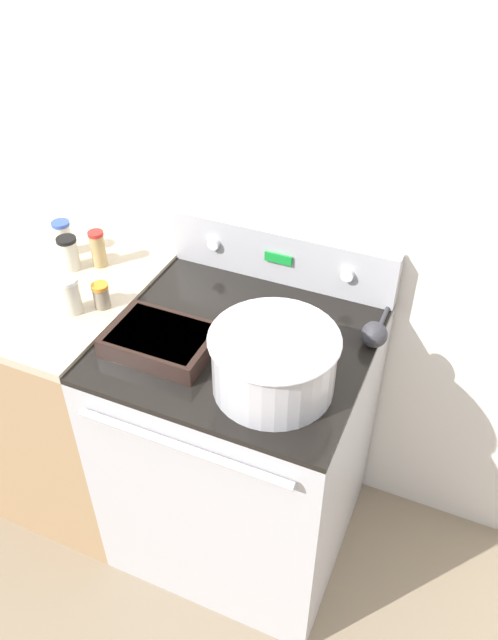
# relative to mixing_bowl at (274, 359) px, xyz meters

# --- Properties ---
(ground_plane) EXTENTS (12.00, 12.00, 0.00)m
(ground_plane) POSITION_rel_mixing_bowl_xyz_m (-0.16, -0.20, -1.02)
(ground_plane) COLOR gray
(kitchen_wall) EXTENTS (8.00, 0.05, 2.50)m
(kitchen_wall) POSITION_rel_mixing_bowl_xyz_m (-0.16, 0.53, 0.23)
(kitchen_wall) COLOR silver
(kitchen_wall) RESTS_ON ground_plane
(stove_range) EXTENTS (0.75, 0.73, 0.92)m
(stove_range) POSITION_rel_mixing_bowl_xyz_m (-0.16, 0.14, -0.56)
(stove_range) COLOR #BCBCC1
(stove_range) RESTS_ON ground_plane
(control_panel) EXTENTS (0.75, 0.07, 0.18)m
(control_panel) POSITION_rel_mixing_bowl_xyz_m (-0.16, 0.47, -0.01)
(control_panel) COLOR #BCBCC1
(control_panel) RESTS_ON stove_range
(side_counter) EXTENTS (0.51, 0.70, 0.94)m
(side_counter) POSITION_rel_mixing_bowl_xyz_m (-0.79, 0.14, -0.55)
(side_counter) COLOR tan
(side_counter) RESTS_ON ground_plane
(mixing_bowl) EXTENTS (0.34, 0.34, 0.17)m
(mixing_bowl) POSITION_rel_mixing_bowl_xyz_m (0.00, 0.00, 0.00)
(mixing_bowl) COLOR silver
(mixing_bowl) RESTS_ON stove_range
(casserole_dish) EXTENTS (0.29, 0.21, 0.06)m
(casserole_dish) POSITION_rel_mixing_bowl_xyz_m (-0.34, 0.02, -0.06)
(casserole_dish) COLOR black
(casserole_dish) RESTS_ON stove_range
(ladle) EXTENTS (0.08, 0.27, 0.08)m
(ladle) POSITION_rel_mixing_bowl_xyz_m (0.20, 0.28, -0.06)
(ladle) COLOR #333338
(ladle) RESTS_ON stove_range
(spice_jar_orange_cap) EXTENTS (0.05, 0.05, 0.08)m
(spice_jar_orange_cap) POSITION_rel_mixing_bowl_xyz_m (-0.60, 0.10, -0.04)
(spice_jar_orange_cap) COLOR gray
(spice_jar_orange_cap) RESTS_ON side_counter
(spice_jar_white_cap) EXTENTS (0.06, 0.06, 0.12)m
(spice_jar_white_cap) POSITION_rel_mixing_bowl_xyz_m (-0.67, 0.05, -0.02)
(spice_jar_white_cap) COLOR beige
(spice_jar_white_cap) RESTS_ON side_counter
(spice_jar_red_cap) EXTENTS (0.05, 0.05, 0.13)m
(spice_jar_red_cap) POSITION_rel_mixing_bowl_xyz_m (-0.73, 0.29, -0.02)
(spice_jar_red_cap) COLOR tan
(spice_jar_red_cap) RESTS_ON side_counter
(spice_jar_black_cap) EXTENTS (0.06, 0.06, 0.11)m
(spice_jar_black_cap) POSITION_rel_mixing_bowl_xyz_m (-0.81, 0.24, -0.03)
(spice_jar_black_cap) COLOR beige
(spice_jar_black_cap) RESTS_ON side_counter
(spice_jar_blue_cap) EXTENTS (0.06, 0.06, 0.12)m
(spice_jar_blue_cap) POSITION_rel_mixing_bowl_xyz_m (-0.88, 0.30, -0.02)
(spice_jar_blue_cap) COLOR beige
(spice_jar_blue_cap) RESTS_ON side_counter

